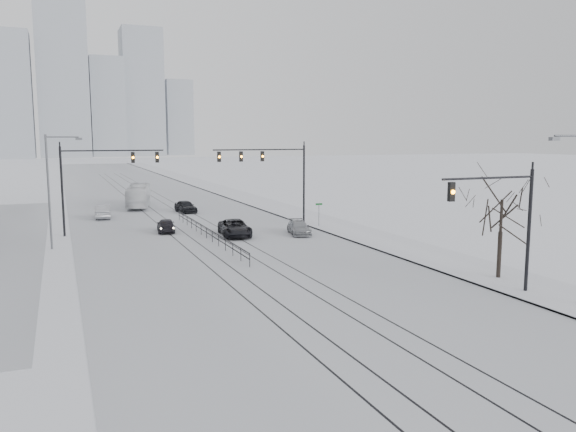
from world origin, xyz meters
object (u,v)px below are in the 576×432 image
object	(u,v)px
traffic_mast_near	(507,215)
bare_tree	(502,208)
sedan_sb_outer	(103,212)
sedan_nb_front	(235,228)
sedan_sb_inner	(166,225)
sedan_nb_right	(299,228)
sedan_nb_far	(186,207)
box_truck	(139,196)

from	to	relation	value
traffic_mast_near	bare_tree	distance (m)	3.85
sedan_sb_outer	sedan_nb_front	xyz separation A→B (m)	(10.06, -16.39, -0.01)
sedan_sb_inner	sedan_sb_outer	size ratio (longest dim) A/B	0.85
sedan_nb_right	sedan_nb_far	bearing A→B (deg)	119.98
sedan_sb_inner	sedan_nb_right	xyz separation A→B (m)	(11.01, -5.81, -0.04)
bare_tree	sedan_sb_outer	bearing A→B (deg)	118.75
sedan_nb_right	bare_tree	bearing A→B (deg)	-64.46
sedan_nb_front	sedan_nb_far	distance (m)	17.91
sedan_sb_inner	sedan_sb_outer	xyz separation A→B (m)	(-4.73, 11.90, 0.09)
sedan_nb_far	box_truck	world-z (taller)	box_truck
traffic_mast_near	box_truck	distance (m)	51.39
sedan_nb_far	traffic_mast_near	bearing A→B (deg)	-86.89
bare_tree	sedan_sb_inner	bearing A→B (deg)	121.73
sedan_nb_far	sedan_nb_front	bearing A→B (deg)	-96.63
sedan_sb_inner	sedan_nb_front	world-z (taller)	sedan_nb_front
sedan_sb_outer	sedan_nb_far	size ratio (longest dim) A/B	1.08
sedan_sb_inner	sedan_nb_far	bearing A→B (deg)	-102.13
sedan_sb_inner	box_truck	xyz separation A→B (m)	(0.24, 20.86, 0.77)
sedan_nb_front	sedan_nb_far	size ratio (longest dim) A/B	1.27
sedan_sb_outer	sedan_nb_front	size ratio (longest dim) A/B	0.85
bare_tree	sedan_sb_inner	xyz separation A→B (m)	(-15.89, 25.70, -3.83)
traffic_mast_near	box_truck	world-z (taller)	traffic_mast_near
sedan_sb_outer	sedan_nb_far	bearing A→B (deg)	-165.65
bare_tree	sedan_nb_far	bearing A→B (deg)	105.98
traffic_mast_near	bare_tree	bearing A→B (deg)	51.24
bare_tree	sedan_nb_far	xyz separation A→B (m)	(-11.20, 39.11, -3.77)
sedan_sb_outer	sedan_nb_far	xyz separation A→B (m)	(9.42, 1.51, -0.03)
sedan_nb_far	sedan_sb_outer	bearing A→B (deg)	-179.54
bare_tree	sedan_nb_far	distance (m)	40.85
sedan_nb_right	sedan_nb_far	distance (m)	20.23
sedan_sb_outer	sedan_nb_front	world-z (taller)	sedan_sb_outer
sedan_nb_front	sedan_nb_right	xyz separation A→B (m)	(5.68, -1.32, -0.13)
sedan_nb_front	box_truck	xyz separation A→B (m)	(-5.09, 25.35, 0.69)
box_truck	sedan_sb_inner	bearing A→B (deg)	100.65
traffic_mast_near	sedan_nb_far	distance (m)	43.19
bare_tree	sedan_sb_outer	world-z (taller)	bare_tree
traffic_mast_near	sedan_sb_inner	world-z (taller)	traffic_mast_near
sedan_sb_inner	box_truck	size ratio (longest dim) A/B	0.37
sedan_sb_inner	sedan_sb_outer	distance (m)	12.80
sedan_sb_inner	sedan_nb_far	xyz separation A→B (m)	(4.69, 13.41, 0.06)
bare_tree	sedan_nb_right	bearing A→B (deg)	103.77
sedan_nb_front	sedan_nb_right	world-z (taller)	sedan_nb_front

